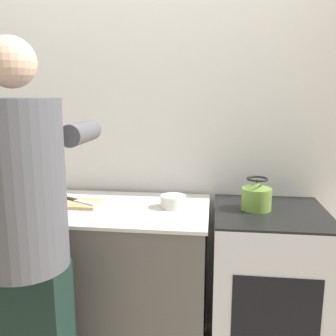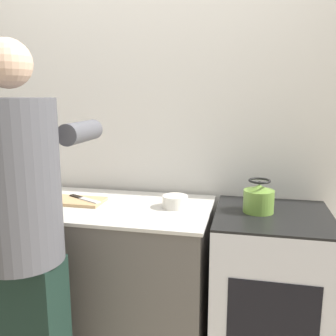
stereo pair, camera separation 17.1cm
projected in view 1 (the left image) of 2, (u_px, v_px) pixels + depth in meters
The scene contains 8 objects.
wall_back at pixel (140, 133), 2.39m from camera, with size 8.00×0.05×2.60m.
counter at pixel (77, 280), 2.22m from camera, with size 1.54×0.66×0.92m.
oven at pixel (267, 292), 2.07m from camera, with size 0.59×0.61×0.94m.
person at pixel (26, 238), 1.56m from camera, with size 0.41×0.64×1.76m.
cutting_board at pixel (73, 204), 2.14m from camera, with size 0.30×0.19×0.02m.
knife at pixel (79, 201), 2.15m from camera, with size 0.24×0.15×0.01m.
kettle at pixel (257, 196), 1.99m from camera, with size 0.16×0.16×0.17m.
bowl_prep at pixel (173, 201), 2.08m from camera, with size 0.14×0.14×0.07m.
Camera 1 is at (0.47, -1.65, 1.55)m, focal length 40.00 mm.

